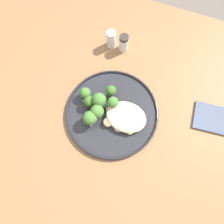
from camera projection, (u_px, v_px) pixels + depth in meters
ground at (107, 149)px, 1.39m from camera, size 6.00×6.00×0.00m
wooden_dining_table at (103, 126)px, 0.75m from camera, size 1.40×1.00×0.74m
dinner_plate at (112, 113)px, 0.68m from camera, size 0.29×0.29×0.02m
noodle_bed at (126, 117)px, 0.65m from camera, size 0.12×0.10×0.03m
seared_scallop_center_golden at (123, 119)px, 0.66m from camera, size 0.03×0.03×0.01m
seared_scallop_half_hidden at (114, 116)px, 0.66m from camera, size 0.02×0.02×0.01m
seared_scallop_front_small at (134, 120)px, 0.66m from camera, size 0.04×0.04×0.01m
seared_scallop_left_edge at (130, 131)px, 0.65m from camera, size 0.02×0.02×0.01m
seared_scallop_on_noodles at (110, 109)px, 0.67m from camera, size 0.02×0.02×0.02m
seared_scallop_tilted_round at (118, 128)px, 0.65m from camera, size 0.02×0.02×0.01m
seared_scallop_right_edge at (108, 122)px, 0.65m from camera, size 0.03×0.03×0.01m
broccoli_floret_small_sprig at (99, 100)px, 0.64m from camera, size 0.04×0.04×0.07m
broccoli_floret_right_tilted at (90, 118)px, 0.63m from camera, size 0.04×0.04×0.06m
broccoli_floret_center_pile at (113, 102)px, 0.65m from camera, size 0.03×0.03×0.05m
broccoli_floret_near_rim at (89, 102)px, 0.65m from camera, size 0.03×0.03×0.05m
broccoli_floret_tall_stalk at (97, 112)px, 0.63m from camera, size 0.04×0.04×0.06m
broccoli_floret_beside_noodles at (111, 91)px, 0.66m from camera, size 0.03×0.03×0.05m
broccoli_floret_split_head at (85, 93)px, 0.66m from camera, size 0.03×0.03×0.05m
onion_sliver_short_strip at (91, 99)px, 0.68m from camera, size 0.05×0.04×0.00m
onion_sliver_long_sliver at (88, 120)px, 0.66m from camera, size 0.04×0.03×0.00m
onion_sliver_pale_crescent at (96, 105)px, 0.68m from camera, size 0.06×0.02×0.00m
folded_napkin at (218, 120)px, 0.67m from camera, size 0.16×0.10×0.01m
salt_shaker at (111, 39)px, 0.72m from camera, size 0.03×0.03×0.07m
pepper_shaker at (124, 43)px, 0.72m from camera, size 0.03×0.03×0.07m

